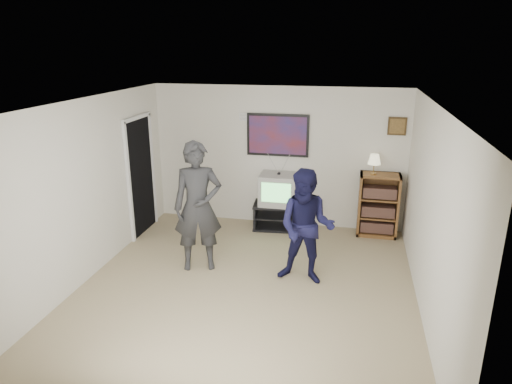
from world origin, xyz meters
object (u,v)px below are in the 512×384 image
at_px(crt_television, 279,189).
at_px(person_tall, 198,207).
at_px(person_short, 306,227).
at_px(media_stand, 280,216).
at_px(bookshelf, 378,205).

distance_m(crt_television, person_tall, 1.96).
bearing_deg(person_short, media_stand, 115.18).
bearing_deg(bookshelf, person_tall, -145.61).
distance_m(crt_television, bookshelf, 1.73).
bearing_deg(crt_television, bookshelf, 1.10).
relative_size(bookshelf, person_tall, 0.58).
relative_size(media_stand, crt_television, 1.49).
xyz_separation_m(crt_television, person_tall, (-0.89, -1.74, 0.22)).
bearing_deg(crt_television, person_tall, -117.65).
bearing_deg(bookshelf, person_short, -118.94).
xyz_separation_m(crt_television, person_short, (0.68, -1.83, 0.08)).
height_order(crt_television, person_short, person_short).
relative_size(crt_television, bookshelf, 0.59).
distance_m(media_stand, person_short, 2.03).
bearing_deg(person_short, bookshelf, 66.53).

